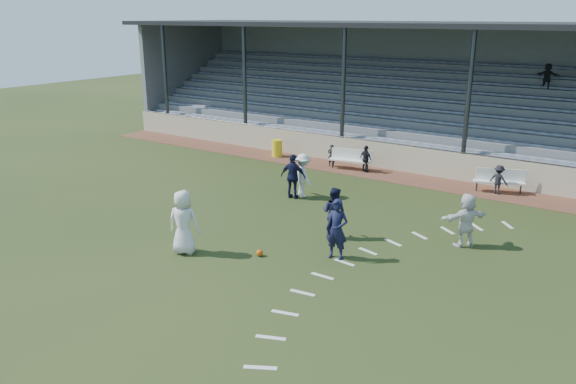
# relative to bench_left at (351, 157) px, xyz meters

# --- Properties ---
(ground) EXTENTS (90.00, 90.00, 0.00)m
(ground) POSITION_rel_bench_left_xyz_m (1.83, -10.49, -0.58)
(ground) COLOR #273415
(ground) RESTS_ON ground
(cinder_track) EXTENTS (34.00, 2.00, 0.02)m
(cinder_track) POSITION_rel_bench_left_xyz_m (1.83, 0.01, -0.57)
(cinder_track) COLOR brown
(cinder_track) RESTS_ON ground
(retaining_wall) EXTENTS (34.00, 0.18, 1.20)m
(retaining_wall) POSITION_rel_bench_left_xyz_m (1.83, 1.06, 0.02)
(retaining_wall) COLOR #BBAE90
(retaining_wall) RESTS_ON ground
(bench_left) EXTENTS (2.04, 0.86, 0.95)m
(bench_left) POSITION_rel_bench_left_xyz_m (0.00, 0.00, 0.00)
(bench_left) COLOR white
(bench_left) RESTS_ON cinder_track
(bench_right) EXTENTS (2.01, 1.16, 0.95)m
(bench_right) POSITION_rel_bench_left_xyz_m (6.69, 0.26, 0.00)
(bench_right) COLOR white
(bench_right) RESTS_ON cinder_track
(trash_bin) EXTENTS (0.53, 0.53, 0.85)m
(trash_bin) POSITION_rel_bench_left_xyz_m (-4.32, 0.09, -0.14)
(trash_bin) COLOR yellow
(trash_bin) RESTS_ON cinder_track
(football) EXTENTS (0.21, 0.21, 0.21)m
(football) POSITION_rel_bench_left_xyz_m (2.41, -10.38, -0.48)
(football) COLOR #C14A0B
(football) RESTS_ON ground
(player_white_lead) EXTENTS (1.13, 0.93, 1.98)m
(player_white_lead) POSITION_rel_bench_left_xyz_m (0.37, -11.44, 0.41)
(player_white_lead) COLOR silver
(player_white_lead) RESTS_ON ground
(player_navy_lead) EXTENTS (0.72, 0.51, 1.84)m
(player_navy_lead) POSITION_rel_bench_left_xyz_m (4.40, -9.22, 0.34)
(player_navy_lead) COLOR black
(player_navy_lead) RESTS_ON ground
(player_navy_mid) EXTENTS (0.85, 0.68, 1.68)m
(player_navy_mid) POSITION_rel_bench_left_xyz_m (3.47, -7.77, 0.26)
(player_navy_mid) COLOR black
(player_navy_mid) RESTS_ON ground
(player_white_wing) EXTENTS (1.29, 1.11, 1.74)m
(player_white_wing) POSITION_rel_bench_left_xyz_m (0.33, -4.71, 0.28)
(player_white_wing) COLOR silver
(player_white_wing) RESTS_ON ground
(player_navy_wing) EXTENTS (1.11, 0.64, 1.78)m
(player_navy_wing) POSITION_rel_bench_left_xyz_m (0.14, -5.14, 0.30)
(player_navy_wing) COLOR black
(player_navy_wing) RESTS_ON ground
(player_white_back) EXTENTS (1.40, 1.56, 1.72)m
(player_white_back) POSITION_rel_bench_left_xyz_m (7.25, -6.11, 0.27)
(player_white_back) COLOR silver
(player_white_back) RESTS_ON ground
(sub_left_near) EXTENTS (0.45, 0.38, 1.06)m
(sub_left_near) POSITION_rel_bench_left_xyz_m (-1.04, -0.04, -0.04)
(sub_left_near) COLOR black
(sub_left_near) RESTS_ON cinder_track
(sub_left_far) EXTENTS (0.79, 0.55, 1.24)m
(sub_left_far) POSITION_rel_bench_left_xyz_m (0.79, -0.09, 0.06)
(sub_left_far) COLOR black
(sub_left_far) RESTS_ON cinder_track
(sub_right) EXTENTS (0.83, 0.56, 1.19)m
(sub_right) POSITION_rel_bench_left_xyz_m (6.71, -0.07, 0.03)
(sub_right) COLOR black
(sub_right) RESTS_ON cinder_track
(grandstand) EXTENTS (34.60, 9.00, 6.61)m
(grandstand) POSITION_rel_bench_left_xyz_m (1.84, 5.77, 1.62)
(grandstand) COLOR slate
(grandstand) RESTS_ON ground
(penalty_arc) EXTENTS (3.89, 14.63, 0.01)m
(penalty_arc) POSITION_rel_bench_left_xyz_m (5.95, -10.49, -0.58)
(penalty_arc) COLOR silver
(penalty_arc) RESTS_ON ground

